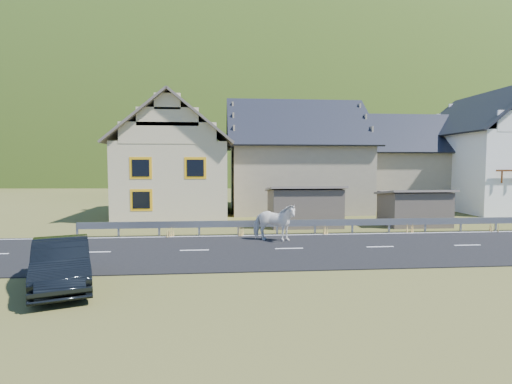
{
  "coord_description": "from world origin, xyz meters",
  "views": [
    {
      "loc": [
        -6.86,
        -16.59,
        3.63
      ],
      "look_at": [
        -5.07,
        3.92,
        2.19
      ],
      "focal_mm": 28.0,
      "sensor_mm": 36.0,
      "label": 1
    }
  ],
  "objects": [
    {
      "name": "mountain",
      "position": [
        5.0,
        180.0,
        -20.0
      ],
      "size": [
        440.0,
        280.0,
        260.0
      ],
      "primitive_type": "ellipsoid",
      "color": "#214011",
      "rests_on": "ground"
    },
    {
      "name": "conifer_patch",
      "position": [
        -55.0,
        110.0,
        6.0
      ],
      "size": [
        76.0,
        50.0,
        28.0
      ],
      "primitive_type": "ellipsoid",
      "color": "black",
      "rests_on": "ground"
    },
    {
      "name": "shed_left",
      "position": [
        -2.0,
        6.5,
        1.1
      ],
      "size": [
        4.3,
        3.3,
        2.4
      ],
      "primitive_type": "cube",
      "color": "brown",
      "rests_on": "ground"
    },
    {
      "name": "road",
      "position": [
        0.0,
        0.0,
        0.02
      ],
      "size": [
        60.0,
        7.0,
        0.04
      ],
      "primitive_type": "cube",
      "color": "black",
      "rests_on": "ground"
    },
    {
      "name": "guardrail",
      "position": [
        -0.0,
        3.68,
        0.56
      ],
      "size": [
        28.1,
        0.09,
        0.75
      ],
      "color": "#93969B",
      "rests_on": "ground"
    },
    {
      "name": "house_stone_b",
      "position": [
        9.0,
        17.0,
        4.24
      ],
      "size": [
        9.8,
        8.8,
        8.1
      ],
      "color": "gray",
      "rests_on": "ground"
    },
    {
      "name": "horse",
      "position": [
        -4.42,
        1.74,
        0.92
      ],
      "size": [
        1.57,
        2.28,
        1.76
      ],
      "primitive_type": "imported",
      "rotation": [
        0.0,
        0.0,
        1.25
      ],
      "color": "white",
      "rests_on": "road"
    },
    {
      "name": "house_white",
      "position": [
        15.0,
        14.0,
        5.06
      ],
      "size": [
        8.8,
        10.8,
        9.7
      ],
      "color": "white",
      "rests_on": "ground"
    },
    {
      "name": "house_stone_a",
      "position": [
        -1.0,
        15.0,
        4.63
      ],
      "size": [
        10.8,
        9.8,
        8.9
      ],
      "color": "gray",
      "rests_on": "ground"
    },
    {
      "name": "lane_markings",
      "position": [
        0.0,
        0.0,
        0.04
      ],
      "size": [
        60.0,
        6.6,
        0.01
      ],
      "primitive_type": "cube",
      "color": "silver",
      "rests_on": "road"
    },
    {
      "name": "house_cream",
      "position": [
        -10.0,
        12.0,
        4.36
      ],
      "size": [
        7.8,
        9.8,
        8.3
      ],
      "color": "beige",
      "rests_on": "ground"
    },
    {
      "name": "car",
      "position": [
        -11.59,
        -4.54,
        0.71
      ],
      "size": [
        2.92,
        4.57,
        1.42
      ],
      "primitive_type": "imported",
      "rotation": [
        0.0,
        0.0,
        0.36
      ],
      "color": "black",
      "rests_on": "ground"
    },
    {
      "name": "ground",
      "position": [
        0.0,
        0.0,
        0.0
      ],
      "size": [
        160.0,
        160.0,
        0.0
      ],
      "primitive_type": "plane",
      "color": "#414618",
      "rests_on": "ground"
    },
    {
      "name": "shed_right",
      "position": [
        4.5,
        6.0,
        1.0
      ],
      "size": [
        3.8,
        2.9,
        2.2
      ],
      "primitive_type": "cube",
      "color": "brown",
      "rests_on": "ground"
    }
  ]
}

